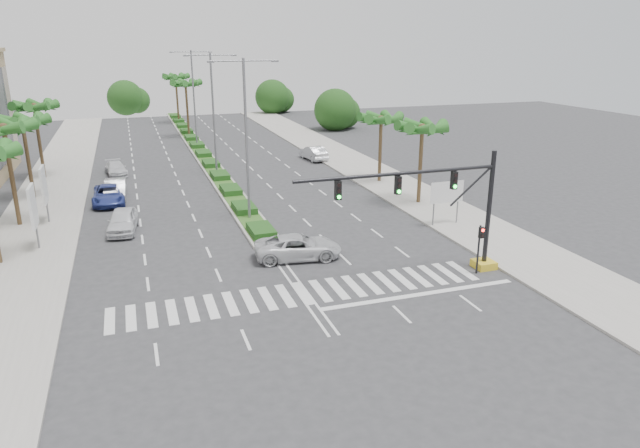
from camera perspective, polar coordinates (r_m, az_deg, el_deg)
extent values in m
plane|color=#333335|center=(31.44, -1.71, -6.95)|extent=(160.00, 160.00, 0.00)
cube|color=gray|center=(54.40, 7.47, 3.83)|extent=(6.00, 120.00, 0.15)
cube|color=gray|center=(49.58, -26.01, 0.72)|extent=(6.00, 120.00, 0.15)
cube|color=gray|center=(73.94, -12.08, 7.36)|extent=(2.20, 75.00, 0.20)
cube|color=#386020|center=(73.91, -12.09, 7.45)|extent=(1.80, 75.00, 0.04)
cube|color=gold|center=(36.12, 16.05, -3.89)|extent=(1.20, 1.20, 0.45)
cylinder|color=black|center=(35.01, 16.54, 1.40)|extent=(0.28, 0.28, 7.00)
cylinder|color=black|center=(31.34, 7.88, 5.01)|extent=(12.00, 0.20, 0.20)
cylinder|color=black|center=(33.85, 14.81, 3.63)|extent=(2.53, 0.12, 2.15)
cube|color=black|center=(33.16, 13.28, 4.26)|extent=(0.32, 0.24, 1.00)
cylinder|color=#19E533|center=(33.12, 13.36, 3.67)|extent=(0.20, 0.06, 0.20)
cube|color=black|center=(31.49, 7.83, 3.85)|extent=(0.32, 0.24, 1.00)
cylinder|color=#19E533|center=(31.44, 7.92, 3.23)|extent=(0.20, 0.06, 0.20)
cube|color=black|center=(30.12, 1.84, 3.37)|extent=(0.32, 0.24, 1.00)
cylinder|color=#19E533|center=(30.08, 1.92, 2.71)|extent=(0.20, 0.06, 0.20)
cylinder|color=black|center=(34.72, 15.56, -2.48)|extent=(0.12, 0.12, 3.00)
cube|color=black|center=(34.25, 15.85, -0.83)|extent=(0.28, 0.22, 0.65)
cylinder|color=red|center=(34.09, 15.99, -0.61)|extent=(0.18, 0.05, 0.18)
cylinder|color=slate|center=(42.62, 11.30, 1.49)|extent=(0.10, 0.10, 2.80)
cylinder|color=slate|center=(43.62, 13.58, 1.72)|extent=(0.10, 0.10, 2.80)
cube|color=#0C6638|center=(42.80, 12.56, 3.15)|extent=(2.60, 0.08, 1.50)
cube|color=white|center=(42.76, 12.60, 3.13)|extent=(2.70, 0.02, 1.60)
cylinder|color=slate|center=(41.51, -26.48, -0.54)|extent=(0.12, 0.12, 2.80)
cube|color=white|center=(41.08, -26.79, 1.58)|extent=(0.18, 2.10, 2.70)
cube|color=#D8594C|center=(41.08, -26.79, 1.58)|extent=(0.12, 2.00, 2.60)
cylinder|color=slate|center=(47.23, -25.65, 1.66)|extent=(0.12, 0.12, 2.80)
cube|color=white|center=(46.85, -25.91, 3.53)|extent=(0.18, 2.10, 2.70)
cube|color=#D8594C|center=(46.85, -25.91, 3.53)|extent=(0.12, 2.00, 2.60)
cone|color=#1B551E|center=(38.51, -29.27, 6.06)|extent=(0.90, 3.62, 1.50)
cylinder|color=brown|center=(47.02, -28.43, 4.09)|extent=(0.32, 0.32, 7.40)
sphere|color=brown|center=(46.42, -29.09, 8.40)|extent=(0.70, 0.70, 0.70)
cone|color=#1B551E|center=(46.25, -27.73, 8.45)|extent=(0.90, 3.62, 1.50)
cone|color=#1B551E|center=(47.15, -28.09, 8.54)|extent=(3.39, 2.96, 1.50)
cone|color=#1B551E|center=(47.52, -29.16, 8.44)|extent=(3.73, 1.68, 1.50)
cone|color=#1B551E|center=(45.47, -28.40, 8.22)|extent=(3.39, 2.96, 1.50)
cylinder|color=brown|center=(54.82, -27.15, 5.67)|extent=(0.32, 0.32, 6.80)
sphere|color=brown|center=(54.32, -27.65, 9.06)|extent=(0.70, 0.70, 0.70)
cone|color=#1B551E|center=(54.18, -26.48, 9.10)|extent=(0.90, 3.62, 1.50)
cone|color=#1B551E|center=(55.08, -26.80, 9.17)|extent=(3.39, 2.96, 1.50)
cone|color=#1B551E|center=(55.42, -27.73, 9.08)|extent=(3.73, 1.68, 1.50)
cone|color=#1B551E|center=(54.96, -28.59, 8.89)|extent=(2.38, 3.65, 1.50)
cone|color=#1B551E|center=(54.02, -28.74, 8.75)|extent=(2.38, 3.65, 1.50)
cone|color=#1B551E|center=(53.32, -28.05, 8.76)|extent=(3.73, 1.68, 1.50)
cone|color=#1B551E|center=(53.39, -27.03, 8.91)|extent=(3.39, 2.96, 1.50)
cylinder|color=brown|center=(62.59, -26.24, 7.29)|extent=(0.32, 0.32, 7.20)
sphere|color=brown|center=(62.15, -26.69, 10.45)|extent=(0.70, 0.70, 0.70)
cone|color=#1B551E|center=(62.02, -25.66, 10.49)|extent=(0.90, 3.62, 1.50)
cone|color=#1B551E|center=(62.92, -25.96, 10.53)|extent=(3.39, 2.96, 1.50)
cone|color=#1B551E|center=(63.25, -26.78, 10.45)|extent=(3.73, 1.68, 1.50)
cone|color=#1B551E|center=(62.77, -27.53, 10.30)|extent=(2.38, 3.65, 1.50)
cone|color=#1B551E|center=(61.83, -27.65, 10.19)|extent=(2.38, 3.65, 1.50)
cone|color=#1B551E|center=(61.13, -27.03, 10.22)|extent=(3.73, 1.68, 1.50)
cone|color=#1B551E|center=(61.22, -26.14, 10.35)|extent=(3.39, 2.96, 1.50)
cylinder|color=brown|center=(48.19, 9.99, 5.75)|extent=(0.32, 0.32, 6.50)
sphere|color=brown|center=(47.63, 10.20, 9.45)|extent=(0.70, 0.70, 0.70)
cone|color=#1B551E|center=(48.18, 11.36, 9.36)|extent=(0.90, 3.62, 1.50)
cone|color=#1B551E|center=(48.72, 10.42, 9.51)|extent=(3.39, 2.96, 1.50)
cone|color=#1B551E|center=(48.47, 9.32, 9.52)|extent=(3.73, 1.68, 1.50)
cone|color=#1B551E|center=(47.60, 8.85, 9.39)|extent=(2.38, 3.65, 1.50)
cone|color=#1B551E|center=(46.77, 9.39, 9.21)|extent=(2.38, 3.65, 1.50)
cone|color=#1B551E|center=(46.60, 10.56, 9.12)|extent=(3.73, 1.68, 1.50)
cone|color=#1B551E|center=(47.24, 11.43, 9.19)|extent=(3.39, 2.96, 1.50)
cylinder|color=brown|center=(55.22, 6.03, 7.31)|extent=(0.32, 0.32, 6.20)
sphere|color=brown|center=(54.75, 6.14, 10.40)|extent=(0.70, 0.70, 0.70)
cone|color=#1B551E|center=(55.23, 7.19, 10.32)|extent=(0.90, 3.62, 1.50)
cone|color=#1B551E|center=(55.82, 6.41, 10.43)|extent=(3.39, 2.96, 1.50)
cone|color=#1B551E|center=(55.63, 5.43, 10.43)|extent=(3.73, 1.68, 1.50)
cone|color=#1B551E|center=(54.79, 4.97, 10.33)|extent=(2.38, 3.65, 1.50)
cone|color=#1B551E|center=(53.93, 5.37, 10.20)|extent=(2.38, 3.65, 1.50)
cone|color=#1B551E|center=(53.70, 6.37, 10.13)|extent=(3.73, 1.68, 1.50)
cone|color=#1B551E|center=(54.28, 7.18, 10.19)|extent=(3.39, 2.96, 1.50)
cylinder|color=brown|center=(83.24, -13.12, 10.99)|extent=(0.32, 0.32, 7.50)
sphere|color=brown|center=(82.91, -13.30, 13.49)|extent=(0.70, 0.70, 0.70)
cone|color=#1B551E|center=(83.03, -12.52, 13.48)|extent=(0.90, 3.62, 1.50)
cone|color=#1B551E|center=(83.84, -12.88, 13.50)|extent=(3.39, 2.96, 1.50)
cone|color=#1B551E|center=(83.95, -13.55, 13.46)|extent=(3.73, 1.68, 1.50)
cone|color=#1B551E|center=(83.29, -14.03, 13.39)|extent=(2.38, 3.65, 1.50)
cone|color=#1B551E|center=(82.35, -13.97, 13.35)|extent=(2.38, 3.65, 1.50)
cone|color=#1B551E|center=(81.82, -13.39, 13.36)|extent=(3.73, 1.68, 1.50)
cone|color=#1B551E|center=(82.13, -12.75, 13.42)|extent=(3.39, 2.96, 1.50)
cylinder|color=brown|center=(98.10, -14.08, 11.92)|extent=(0.32, 0.32, 7.50)
sphere|color=brown|center=(97.81, -14.25, 14.05)|extent=(0.70, 0.70, 0.70)
cone|color=#1B551E|center=(97.92, -13.59, 14.04)|extent=(0.90, 3.62, 1.50)
cone|color=#1B551E|center=(98.73, -13.88, 14.05)|extent=(3.39, 2.96, 1.50)
cone|color=#1B551E|center=(98.86, -14.45, 14.01)|extent=(3.73, 1.68, 1.50)
cone|color=#1B551E|center=(98.21, -14.86, 13.96)|extent=(2.38, 3.65, 1.50)
cone|color=#1B551E|center=(97.26, -14.82, 13.92)|extent=(2.38, 3.65, 1.50)
cone|color=#1B551E|center=(96.73, -14.33, 13.94)|extent=(3.73, 1.68, 1.50)
cone|color=#1B551E|center=(97.02, -13.78, 13.99)|extent=(3.39, 2.96, 1.50)
cylinder|color=slate|center=(42.72, -7.36, 8.08)|extent=(0.20, 0.20, 12.00)
cylinder|color=slate|center=(41.91, -9.35, 15.79)|extent=(2.40, 0.10, 0.10)
cylinder|color=slate|center=(42.38, -6.03, 15.94)|extent=(2.40, 0.10, 0.10)
cube|color=slate|center=(41.74, -10.89, 15.63)|extent=(0.50, 0.25, 0.12)
cube|color=slate|center=(42.64, -4.53, 15.93)|extent=(0.50, 0.25, 0.12)
cylinder|color=slate|center=(58.33, -10.59, 10.56)|extent=(0.20, 0.20, 12.00)
cylinder|color=slate|center=(57.74, -12.16, 16.18)|extent=(2.40, 0.10, 0.10)
cylinder|color=slate|center=(58.08, -9.71, 16.33)|extent=(2.40, 0.10, 0.10)
cube|color=slate|center=(57.61, -13.28, 16.05)|extent=(0.50, 0.25, 0.12)
cube|color=slate|center=(58.27, -8.60, 16.33)|extent=(0.50, 0.25, 0.12)
cylinder|color=slate|center=(74.11, -12.48, 11.98)|extent=(0.20, 0.20, 12.00)
cylinder|color=slate|center=(73.64, -13.76, 16.39)|extent=(2.40, 0.10, 0.10)
cylinder|color=slate|center=(73.91, -11.83, 16.52)|extent=(2.40, 0.10, 0.10)
cube|color=slate|center=(73.54, -14.64, 16.28)|extent=(0.50, 0.25, 0.12)
cube|color=slate|center=(74.06, -10.95, 16.53)|extent=(0.50, 0.25, 0.12)
imported|color=silver|center=(43.37, -19.14, 0.31)|extent=(2.50, 5.00, 1.63)
imported|color=#9E9FA3|center=(52.65, -19.77, 3.27)|extent=(1.93, 5.07, 1.65)
imported|color=navy|center=(51.31, -20.37, 2.77)|extent=(2.60, 5.54, 1.53)
imported|color=silver|center=(62.10, -19.73, 5.24)|extent=(2.44, 4.74, 1.32)
imported|color=silver|center=(36.01, -2.20, -2.31)|extent=(5.79, 3.26, 1.53)
imported|color=silver|center=(65.95, -0.65, 7.12)|extent=(2.17, 5.00, 1.60)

